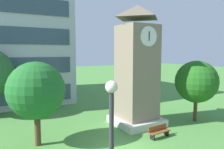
# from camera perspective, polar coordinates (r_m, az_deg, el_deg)

# --- Properties ---
(clock_tower) EXTENTS (3.84, 3.84, 10.14)m
(clock_tower) POSITION_cam_1_polar(r_m,az_deg,el_deg) (18.62, 6.57, 0.51)
(clock_tower) COLOR gray
(clock_tower) RESTS_ON ground
(park_bench) EXTENTS (1.83, 0.60, 0.88)m
(park_bench) POSITION_cam_1_polar(r_m,az_deg,el_deg) (16.83, 12.24, -14.39)
(park_bench) COLOR brown
(park_bench) RESTS_ON ground
(tree_streetside) EXTENTS (3.79, 3.79, 5.65)m
(tree_streetside) POSITION_cam_1_polar(r_m,az_deg,el_deg) (15.15, -19.28, -3.98)
(tree_streetside) COLOR #513823
(tree_streetside) RESTS_ON ground
(tree_by_building) EXTENTS (3.78, 3.78, 5.51)m
(tree_by_building) POSITION_cam_1_polar(r_m,az_deg,el_deg) (20.90, 21.29, -1.79)
(tree_by_building) COLOR #513823
(tree_by_building) RESTS_ON ground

